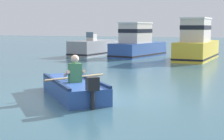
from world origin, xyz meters
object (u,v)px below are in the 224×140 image
moored_boat_grey (94,48)px  moored_boat_yellow (197,44)px  moored_boat_blue (138,44)px  rowboat_with_person (73,88)px

moored_boat_grey → moored_boat_yellow: size_ratio=0.84×
moored_boat_yellow → moored_boat_blue: bearing=169.0°
moored_boat_blue → moored_boat_yellow: bearing=-11.0°
moored_boat_grey → moored_boat_blue: (3.17, -0.12, 0.33)m
rowboat_with_person → moored_boat_yellow: size_ratio=0.57×
rowboat_with_person → moored_boat_blue: 13.76m
moored_boat_grey → moored_boat_yellow: (7.08, -0.88, 0.42)m
moored_boat_grey → moored_boat_yellow: moored_boat_yellow is taller
moored_boat_blue → moored_boat_yellow: moored_boat_yellow is taller
moored_boat_blue → moored_boat_yellow: 3.98m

